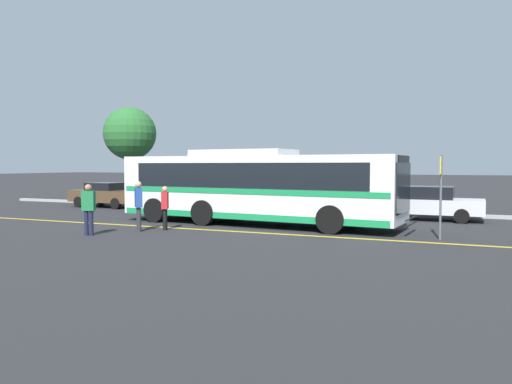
{
  "coord_description": "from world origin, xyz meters",
  "views": [
    {
      "loc": [
        8.83,
        -18.55,
        2.37
      ],
      "look_at": [
        1.05,
        -0.37,
        1.3
      ],
      "focal_mm": 35.0,
      "sensor_mm": 36.0,
      "label": 1
    }
  ],
  "objects_px": {
    "pedestrian_2": "(138,203)",
    "tree_0": "(130,134)",
    "parked_car_3": "(427,203)",
    "pedestrian_1": "(89,206)",
    "transit_bus": "(256,186)",
    "parked_car_0": "(108,194)",
    "bus_stop_sign": "(441,187)",
    "pedestrian_0": "(165,205)",
    "parked_car_2": "(305,201)",
    "parked_car_1": "(212,198)"
  },
  "relations": [
    {
      "from": "pedestrian_2",
      "to": "tree_0",
      "type": "distance_m",
      "value": 18.38
    },
    {
      "from": "parked_car_3",
      "to": "pedestrian_1",
      "type": "distance_m",
      "value": 13.92
    },
    {
      "from": "transit_bus",
      "to": "parked_car_0",
      "type": "distance_m",
      "value": 11.86
    },
    {
      "from": "parked_car_0",
      "to": "bus_stop_sign",
      "type": "distance_m",
      "value": 18.94
    },
    {
      "from": "pedestrian_0",
      "to": "tree_0",
      "type": "bearing_deg",
      "value": -164.45
    },
    {
      "from": "parked_car_3",
      "to": "tree_0",
      "type": "bearing_deg",
      "value": 74.19
    },
    {
      "from": "pedestrian_2",
      "to": "tree_0",
      "type": "xyz_separation_m",
      "value": [
        -11.15,
        14.18,
        3.54
      ]
    },
    {
      "from": "parked_car_3",
      "to": "transit_bus",
      "type": "bearing_deg",
      "value": 127.2
    },
    {
      "from": "pedestrian_1",
      "to": "parked_car_0",
      "type": "bearing_deg",
      "value": -72.87
    },
    {
      "from": "parked_car_3",
      "to": "pedestrian_1",
      "type": "xyz_separation_m",
      "value": [
        -10.13,
        -9.55,
        0.25
      ]
    },
    {
      "from": "parked_car_2",
      "to": "parked_car_3",
      "type": "relative_size",
      "value": 0.94
    },
    {
      "from": "parked_car_3",
      "to": "pedestrian_2",
      "type": "height_order",
      "value": "pedestrian_2"
    },
    {
      "from": "parked_car_1",
      "to": "parked_car_3",
      "type": "relative_size",
      "value": 0.91
    },
    {
      "from": "pedestrian_0",
      "to": "bus_stop_sign",
      "type": "xyz_separation_m",
      "value": [
        9.4,
        1.31,
        0.79
      ]
    },
    {
      "from": "parked_car_0",
      "to": "parked_car_2",
      "type": "distance_m",
      "value": 11.67
    },
    {
      "from": "parked_car_0",
      "to": "tree_0",
      "type": "height_order",
      "value": "tree_0"
    },
    {
      "from": "parked_car_3",
      "to": "tree_0",
      "type": "xyz_separation_m",
      "value": [
        -20.34,
        6.11,
        3.84
      ]
    },
    {
      "from": "tree_0",
      "to": "parked_car_0",
      "type": "bearing_deg",
      "value": -63.0
    },
    {
      "from": "tree_0",
      "to": "parked_car_3",
      "type": "bearing_deg",
      "value": -16.71
    },
    {
      "from": "parked_car_1",
      "to": "bus_stop_sign",
      "type": "xyz_separation_m",
      "value": [
        11.32,
        -5.87,
        1.0
      ]
    },
    {
      "from": "parked_car_3",
      "to": "tree_0",
      "type": "distance_m",
      "value": 21.58
    },
    {
      "from": "transit_bus",
      "to": "parked_car_0",
      "type": "xyz_separation_m",
      "value": [
        -10.99,
        4.38,
        -0.84
      ]
    },
    {
      "from": "transit_bus",
      "to": "parked_car_1",
      "type": "xyz_separation_m",
      "value": [
        -4.34,
        4.38,
        -0.87
      ]
    },
    {
      "from": "bus_stop_sign",
      "to": "parked_car_1",
      "type": "bearing_deg",
      "value": -112.64
    },
    {
      "from": "parked_car_0",
      "to": "tree_0",
      "type": "distance_m",
      "value": 8.01
    },
    {
      "from": "parked_car_3",
      "to": "pedestrian_0",
      "type": "xyz_separation_m",
      "value": [
        -8.57,
        -7.32,
        0.17
      ]
    },
    {
      "from": "parked_car_1",
      "to": "parked_car_2",
      "type": "distance_m",
      "value": 5.02
    },
    {
      "from": "parked_car_3",
      "to": "pedestrian_2",
      "type": "xyz_separation_m",
      "value": [
        -9.19,
        -8.07,
        0.3
      ]
    },
    {
      "from": "tree_0",
      "to": "pedestrian_0",
      "type": "bearing_deg",
      "value": -48.77
    },
    {
      "from": "pedestrian_0",
      "to": "pedestrian_2",
      "type": "height_order",
      "value": "pedestrian_2"
    },
    {
      "from": "parked_car_1",
      "to": "pedestrian_2",
      "type": "distance_m",
      "value": 8.04
    },
    {
      "from": "parked_car_2",
      "to": "pedestrian_1",
      "type": "bearing_deg",
      "value": 157.4
    },
    {
      "from": "parked_car_0",
      "to": "bus_stop_sign",
      "type": "xyz_separation_m",
      "value": [
        17.98,
        -5.87,
        0.98
      ]
    },
    {
      "from": "pedestrian_1",
      "to": "tree_0",
      "type": "distance_m",
      "value": 19.03
    },
    {
      "from": "parked_car_1",
      "to": "pedestrian_1",
      "type": "distance_m",
      "value": 9.42
    },
    {
      "from": "parked_car_1",
      "to": "pedestrian_0",
      "type": "relative_size",
      "value": 2.65
    },
    {
      "from": "pedestrian_0",
      "to": "transit_bus",
      "type": "bearing_deg",
      "value": 113.64
    },
    {
      "from": "parked_car_0",
      "to": "parked_car_1",
      "type": "relative_size",
      "value": 1.06
    },
    {
      "from": "parked_car_2",
      "to": "tree_0",
      "type": "xyz_separation_m",
      "value": [
        -14.86,
        6.36,
        3.87
      ]
    },
    {
      "from": "transit_bus",
      "to": "pedestrian_2",
      "type": "xyz_separation_m",
      "value": [
        -3.03,
        -3.55,
        -0.53
      ]
    },
    {
      "from": "transit_bus",
      "to": "parked_car_3",
      "type": "bearing_deg",
      "value": 131.05
    },
    {
      "from": "parked_car_1",
      "to": "parked_car_0",
      "type": "bearing_deg",
      "value": 88.82
    },
    {
      "from": "parked_car_0",
      "to": "pedestrian_0",
      "type": "xyz_separation_m",
      "value": [
        8.58,
        -7.18,
        0.19
      ]
    },
    {
      "from": "parked_car_0",
      "to": "parked_car_2",
      "type": "bearing_deg",
      "value": 93.08
    },
    {
      "from": "parked_car_0",
      "to": "parked_car_2",
      "type": "height_order",
      "value": "parked_car_2"
    },
    {
      "from": "transit_bus",
      "to": "parked_car_3",
      "type": "distance_m",
      "value": 7.68
    },
    {
      "from": "transit_bus",
      "to": "bus_stop_sign",
      "type": "height_order",
      "value": "transit_bus"
    },
    {
      "from": "pedestrian_1",
      "to": "pedestrian_0",
      "type": "bearing_deg",
      "value": -144.6
    },
    {
      "from": "pedestrian_0",
      "to": "tree_0",
      "type": "height_order",
      "value": "tree_0"
    },
    {
      "from": "bus_stop_sign",
      "to": "tree_0",
      "type": "xyz_separation_m",
      "value": [
        -21.16,
        12.12,
        2.88
      ]
    }
  ]
}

